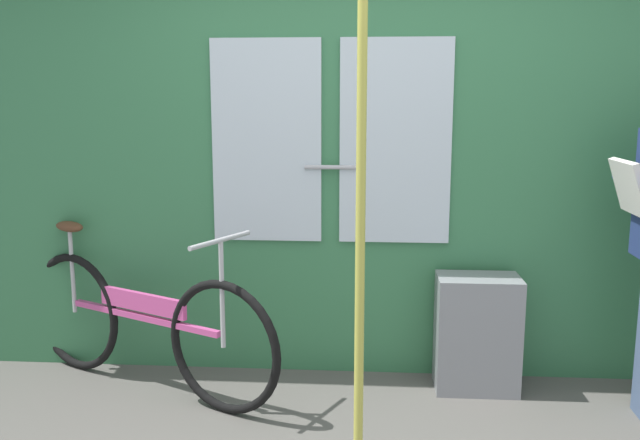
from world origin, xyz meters
The scene contains 4 objects.
train_door_wall centered at (-0.01, 1.12, 1.21)m, with size 5.42×0.28×2.31m.
bicycle_near_door centered at (-1.19, 0.77, 0.37)m, with size 1.60×0.87×0.89m.
trash_bin_by_wall centered at (0.60, 0.90, 0.31)m, with size 0.44×0.28×0.62m, color gray.
handrail_pole centered at (-0.02, -0.19, 1.14)m, with size 0.04×0.04×2.27m, color #C6C14C.
Camera 1 is at (0.01, -2.61, 1.55)m, focal length 38.03 mm.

